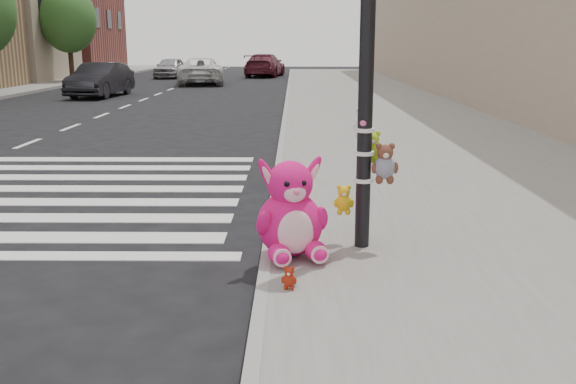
# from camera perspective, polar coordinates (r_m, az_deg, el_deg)

# --- Properties ---
(ground) EXTENTS (120.00, 120.00, 0.00)m
(ground) POSITION_cam_1_polar(r_m,az_deg,el_deg) (5.86, -18.18, -11.21)
(ground) COLOR black
(ground) RESTS_ON ground
(sidewalk_near) EXTENTS (7.00, 80.00, 0.14)m
(sidewalk_near) POSITION_cam_1_polar(r_m,az_deg,el_deg) (15.54, 12.30, 4.41)
(sidewalk_near) COLOR slate
(sidewalk_near) RESTS_ON ground
(curb_edge) EXTENTS (0.12, 80.00, 0.15)m
(curb_edge) POSITION_cam_1_polar(r_m,az_deg,el_deg) (15.22, -0.56, 4.53)
(curb_edge) COLOR gray
(curb_edge) RESTS_ON ground
(bld_far_e) EXTENTS (6.00, 10.00, 9.00)m
(bld_far_e) POSITION_cam_1_polar(r_m,az_deg,el_deg) (53.95, -18.84, 14.77)
(bld_far_e) COLOR brown
(bld_far_e) RESTS_ON ground
(signal_pole) EXTENTS (0.69, 0.50, 4.00)m
(signal_pole) POSITION_cam_1_polar(r_m,az_deg,el_deg) (6.92, 7.14, 8.37)
(signal_pole) COLOR black
(signal_pole) RESTS_ON sidewalk_near
(tree_far_c) EXTENTS (3.20, 3.20, 5.44)m
(tree_far_c) POSITION_cam_1_polar(r_m,az_deg,el_deg) (40.24, -18.97, 14.32)
(tree_far_c) COLOR #382619
(tree_far_c) RESTS_ON sidewalk_far
(pink_bunny) EXTENTS (0.84, 0.93, 1.09)m
(pink_bunny) POSITION_cam_1_polar(r_m,az_deg,el_deg) (6.71, 0.24, -2.14)
(pink_bunny) COLOR #EC1377
(pink_bunny) RESTS_ON sidewalk_near
(red_teddy) EXTENTS (0.17, 0.13, 0.22)m
(red_teddy) POSITION_cam_1_polar(r_m,az_deg,el_deg) (5.93, 0.10, -7.62)
(red_teddy) COLOR #9D230F
(red_teddy) RESTS_ON sidewalk_near
(car_dark_far) EXTENTS (1.98, 4.64, 1.49)m
(car_dark_far) POSITION_cam_1_polar(r_m,az_deg,el_deg) (29.85, -16.34, 9.55)
(car_dark_far) COLOR black
(car_dark_far) RESTS_ON ground
(car_white_near) EXTENTS (3.13, 5.67, 1.50)m
(car_white_near) POSITION_cam_1_polar(r_m,az_deg,el_deg) (37.69, -7.73, 10.61)
(car_white_near) COLOR silver
(car_white_near) RESTS_ON ground
(car_maroon_near) EXTENTS (2.92, 5.67, 1.57)m
(car_maroon_near) POSITION_cam_1_polar(r_m,az_deg,el_deg) (45.79, -2.07, 11.20)
(car_maroon_near) COLOR #551826
(car_maroon_near) RESTS_ON ground
(car_silver_deep) EXTENTS (1.83, 4.14, 1.39)m
(car_silver_deep) POSITION_cam_1_polar(r_m,az_deg,el_deg) (44.62, -10.41, 10.82)
(car_silver_deep) COLOR #A2A1A6
(car_silver_deep) RESTS_ON ground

